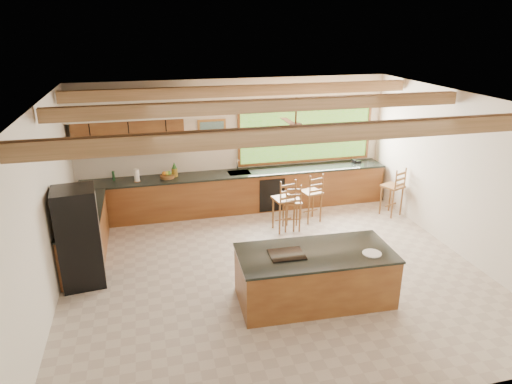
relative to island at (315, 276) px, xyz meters
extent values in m
plane|color=#C2B3A0|center=(-0.37, 0.99, -0.42)|extent=(7.20, 7.20, 0.00)
cube|color=beige|center=(-0.37, 4.24, 1.08)|extent=(7.20, 0.04, 3.00)
cube|color=beige|center=(-0.37, -2.26, 1.08)|extent=(7.20, 0.04, 3.00)
cube|color=beige|center=(-3.97, 0.99, 1.08)|extent=(0.04, 6.50, 3.00)
cube|color=beige|center=(3.23, 0.99, 1.08)|extent=(0.04, 6.50, 3.00)
cube|color=#A16E50|center=(-0.37, 0.99, 2.58)|extent=(7.20, 6.50, 0.04)
cube|color=#A47C52|center=(-0.37, -0.61, 2.44)|extent=(7.10, 0.15, 0.22)
cube|color=#A47C52|center=(-0.37, 1.49, 2.44)|extent=(7.10, 0.15, 0.22)
cube|color=#A47C52|center=(-0.37, 3.29, 2.44)|extent=(7.10, 0.15, 0.22)
cube|color=brown|center=(-2.72, 4.05, 1.48)|extent=(2.30, 0.35, 0.70)
cube|color=silver|center=(-2.72, 3.98, 2.08)|extent=(2.60, 0.50, 0.48)
cylinder|color=#FFEABF|center=(-3.42, 3.98, 1.85)|extent=(0.10, 0.10, 0.01)
cylinder|color=#FFEABF|center=(-2.02, 3.98, 1.85)|extent=(0.10, 0.10, 0.01)
cube|color=#89C245|center=(1.33, 4.21, 1.25)|extent=(3.20, 0.04, 1.30)
cube|color=#A76D33|center=(-0.92, 4.21, 1.43)|extent=(0.64, 0.03, 0.54)
cube|color=#3A694D|center=(-0.92, 4.19, 1.43)|extent=(0.54, 0.01, 0.44)
cube|color=brown|center=(-0.37, 3.90, 0.02)|extent=(7.00, 0.65, 0.88)
cube|color=black|center=(-0.37, 3.90, 0.48)|extent=(7.04, 0.69, 0.04)
cube|color=brown|center=(-3.63, 2.34, 0.02)|extent=(0.65, 2.35, 0.88)
cube|color=black|center=(-3.63, 2.34, 0.48)|extent=(0.69, 2.39, 0.04)
cube|color=black|center=(0.33, 3.57, 0.00)|extent=(0.60, 0.02, 0.78)
cube|color=silver|center=(-0.37, 3.90, 0.48)|extent=(0.50, 0.38, 0.03)
cylinder|color=silver|center=(-0.37, 4.10, 0.65)|extent=(0.03, 0.03, 0.30)
cylinder|color=silver|center=(-0.37, 4.00, 0.78)|extent=(0.03, 0.20, 0.03)
cylinder|color=white|center=(-2.65, 3.84, 0.63)|extent=(0.11, 0.11, 0.27)
cylinder|color=#1B4422|center=(-3.14, 4.03, 0.60)|extent=(0.06, 0.06, 0.20)
cylinder|color=#1B4422|center=(-3.14, 4.06, 0.60)|extent=(0.06, 0.06, 0.20)
cube|color=black|center=(2.58, 3.97, 0.54)|extent=(0.21, 0.17, 0.09)
cube|color=brown|center=(0.00, 0.00, -0.02)|extent=(2.42, 1.19, 0.80)
cube|color=black|center=(0.00, 0.00, 0.40)|extent=(2.46, 1.23, 0.04)
cube|color=black|center=(-0.46, 0.02, 0.43)|extent=(0.55, 0.44, 0.02)
cylinder|color=white|center=(0.81, -0.26, 0.43)|extent=(0.29, 0.29, 0.01)
cube|color=black|center=(-3.59, 1.39, 0.43)|extent=(0.73, 0.71, 1.70)
cube|color=silver|center=(-3.26, 1.39, 0.43)|extent=(0.02, 0.05, 1.56)
cube|color=brown|center=(0.47, 2.59, 0.21)|extent=(0.42, 0.42, 0.04)
cylinder|color=brown|center=(0.32, 2.45, -0.12)|extent=(0.04, 0.04, 0.61)
cylinder|color=brown|center=(0.62, 2.45, -0.12)|extent=(0.04, 0.04, 0.61)
cylinder|color=brown|center=(0.32, 2.74, -0.12)|extent=(0.04, 0.04, 0.61)
cylinder|color=brown|center=(0.62, 2.74, -0.12)|extent=(0.04, 0.04, 0.61)
cube|color=brown|center=(0.30, 2.59, 0.28)|extent=(0.48, 0.48, 0.04)
cylinder|color=brown|center=(0.13, 2.43, -0.08)|extent=(0.04, 0.04, 0.69)
cylinder|color=brown|center=(0.46, 2.43, -0.08)|extent=(0.04, 0.04, 0.69)
cylinder|color=brown|center=(0.13, 2.76, -0.08)|extent=(0.04, 0.04, 0.69)
cylinder|color=brown|center=(0.46, 2.76, -0.08)|extent=(0.04, 0.04, 0.69)
cube|color=brown|center=(1.03, 2.91, 0.26)|extent=(0.48, 0.48, 0.04)
cylinder|color=brown|center=(0.87, 2.75, -0.09)|extent=(0.04, 0.04, 0.66)
cylinder|color=brown|center=(1.18, 2.75, -0.09)|extent=(0.04, 0.04, 0.66)
cylinder|color=brown|center=(0.87, 3.07, -0.09)|extent=(0.04, 0.04, 0.66)
cylinder|color=brown|center=(1.18, 3.07, -0.09)|extent=(0.04, 0.04, 0.66)
cube|color=brown|center=(2.93, 2.79, 0.27)|extent=(0.54, 0.54, 0.04)
cylinder|color=brown|center=(2.76, 2.63, -0.09)|extent=(0.04, 0.04, 0.67)
cylinder|color=brown|center=(3.09, 2.63, -0.09)|extent=(0.04, 0.04, 0.67)
cylinder|color=brown|center=(2.76, 2.95, -0.09)|extent=(0.04, 0.04, 0.67)
cylinder|color=brown|center=(3.09, 2.95, -0.09)|extent=(0.04, 0.04, 0.67)
camera|label=1|loc=(-2.41, -5.84, 3.75)|focal=32.00mm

